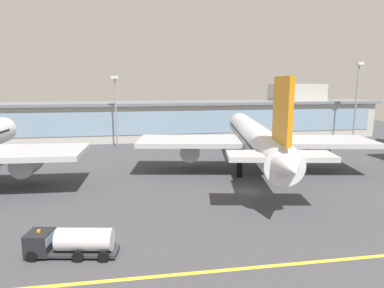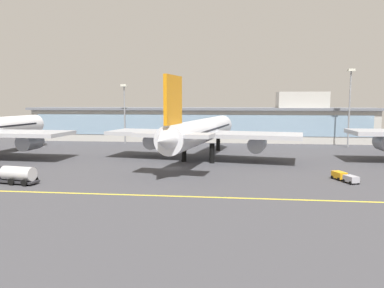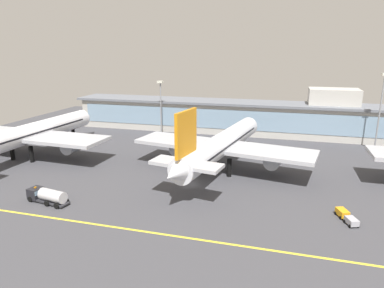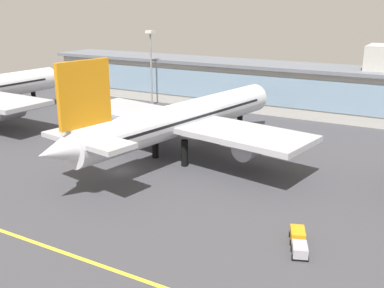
% 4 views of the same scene
% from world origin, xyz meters
% --- Properties ---
extents(ground_plane, '(180.00, 180.00, 0.00)m').
position_xyz_m(ground_plane, '(0.00, 0.00, 0.00)').
color(ground_plane, '#424247').
extents(taxiway_centreline_stripe, '(144.00, 0.50, 0.01)m').
position_xyz_m(taxiway_centreline_stripe, '(0.00, -22.00, 0.01)').
color(taxiway_centreline_stripe, yellow).
rests_on(taxiway_centreline_stripe, ground).
extents(terminal_building, '(116.89, 14.00, 16.53)m').
position_xyz_m(terminal_building, '(1.95, 52.54, 6.18)').
color(terminal_building, beige).
rests_on(terminal_building, ground).
extents(airliner_near_right, '(45.64, 53.93, 18.05)m').
position_xyz_m(airliner_near_right, '(4.57, 10.84, 6.58)').
color(airliner_near_right, black).
rests_on(airliner_near_right, ground).
extents(baggage_tug_near, '(3.51, 5.77, 1.40)m').
position_xyz_m(baggage_tug_near, '(30.65, -9.01, 0.79)').
color(baggage_tug_near, black).
rests_on(baggage_tug_near, ground).
extents(apron_light_mast_west, '(1.80, 1.80, 18.81)m').
position_xyz_m(apron_light_mast_west, '(-22.94, 42.20, 12.75)').
color(apron_light_mast_west, gray).
rests_on(apron_light_mast_west, ground).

